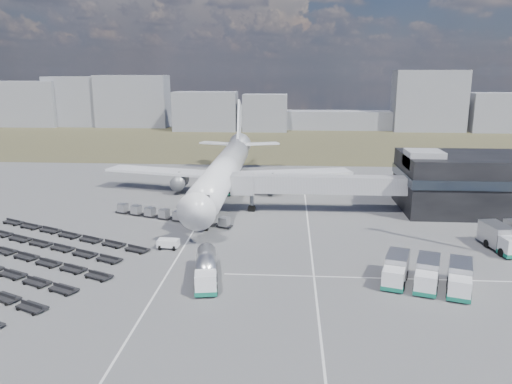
{
  "coord_description": "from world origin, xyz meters",
  "views": [
    {
      "loc": [
        12.83,
        -64.86,
        24.3
      ],
      "look_at": [
        7.11,
        18.57,
        4.0
      ],
      "focal_mm": 35.0,
      "sensor_mm": 36.0,
      "label": 1
    }
  ],
  "objects": [
    {
      "name": "ground",
      "position": [
        0.0,
        0.0,
        0.0
      ],
      "size": [
        420.0,
        420.0,
        0.0
      ],
      "primitive_type": "plane",
      "color": "#565659",
      "rests_on": "ground"
    },
    {
      "name": "grass_strip",
      "position": [
        0.0,
        110.0,
        0.01
      ],
      "size": [
        420.0,
        90.0,
        0.01
      ],
      "primitive_type": "cube",
      "color": "#443E28",
      "rests_on": "ground"
    },
    {
      "name": "lane_markings",
      "position": [
        9.77,
        3.0,
        0.01
      ],
      "size": [
        47.12,
        110.0,
        0.01
      ],
      "color": "silver",
      "rests_on": "ground"
    },
    {
      "name": "terminal",
      "position": [
        47.77,
        23.96,
        5.25
      ],
      "size": [
        30.4,
        16.4,
        11.0
      ],
      "color": "black",
      "rests_on": "ground"
    },
    {
      "name": "jet_bridge",
      "position": [
        15.9,
        20.42,
        5.05
      ],
      "size": [
        30.3,
        3.8,
        7.05
      ],
      "color": "#939399",
      "rests_on": "ground"
    },
    {
      "name": "airliner",
      "position": [
        0.0,
        32.38,
        5.29
      ],
      "size": [
        51.59,
        64.53,
        17.62
      ],
      "color": "white",
      "rests_on": "ground"
    },
    {
      "name": "skyline",
      "position": [
        -3.86,
        150.49,
        10.35
      ],
      "size": [
        308.3,
        25.57,
        25.8
      ],
      "color": "gray",
      "rests_on": "ground"
    },
    {
      "name": "fuel_tanker",
      "position": [
        3.16,
        -10.28,
        1.59
      ],
      "size": [
        3.96,
        10.1,
        3.18
      ],
      "rotation": [
        0.0,
        0.0,
        0.15
      ],
      "color": "white",
      "rests_on": "ground"
    },
    {
      "name": "pushback_tug",
      "position": [
        -4.0,
        0.44,
        0.68
      ],
      "size": [
        3.0,
        1.78,
        1.36
      ],
      "primitive_type": "cube",
      "rotation": [
        0.0,
        0.0,
        -0.05
      ],
      "color": "white",
      "rests_on": "ground"
    },
    {
      "name": "catering_truck",
      "position": [
        0.93,
        33.51,
        1.3
      ],
      "size": [
        4.36,
        5.97,
        2.54
      ],
      "rotation": [
        0.0,
        0.0,
        -0.43
      ],
      "color": "white",
      "rests_on": "ground"
    },
    {
      "name": "service_trucks_near",
      "position": [
        28.9,
        -9.94,
        1.57
      ],
      "size": [
        11.24,
        9.75,
        2.89
      ],
      "rotation": [
        0.0,
        0.0,
        -0.32
      ],
      "color": "white",
      "rests_on": "ground"
    },
    {
      "name": "uld_row",
      "position": [
        -6.82,
        14.1,
        0.91
      ],
      "size": [
        21.56,
        9.23,
        1.52
      ],
      "rotation": [
        0.0,
        0.0,
        -0.36
      ],
      "color": "black",
      "rests_on": "ground"
    }
  ]
}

